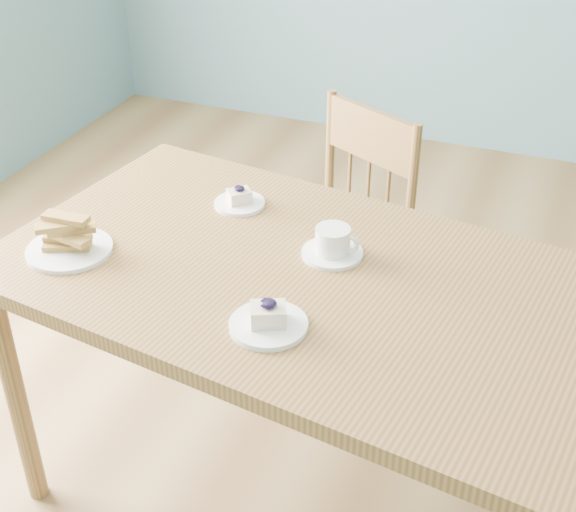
% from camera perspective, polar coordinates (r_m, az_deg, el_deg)
% --- Properties ---
extents(room, '(5.01, 5.01, 2.71)m').
position_cam_1_polar(room, '(1.76, 14.33, 14.02)').
color(room, olive).
rests_on(room, ground).
extents(dining_table, '(1.61, 1.07, 0.81)m').
position_cam_1_polar(dining_table, '(1.98, 1.04, -3.17)').
color(dining_table, olive).
rests_on(dining_table, ground).
extents(dining_chair, '(0.55, 0.54, 0.91)m').
position_cam_1_polar(dining_chair, '(2.72, 3.57, 1.14)').
color(dining_chair, olive).
rests_on(dining_chair, ground).
extents(cheesecake_plate_near, '(0.17, 0.17, 0.07)m').
position_cam_1_polar(cheesecake_plate_near, '(1.75, -1.40, -4.61)').
color(cheesecake_plate_near, white).
rests_on(cheesecake_plate_near, dining_table).
extents(cheesecake_plate_far, '(0.14, 0.14, 0.06)m').
position_cam_1_polar(cheesecake_plate_far, '(2.22, -3.47, 3.98)').
color(cheesecake_plate_far, white).
rests_on(cheesecake_plate_far, dining_table).
extents(coffee_cup, '(0.15, 0.15, 0.08)m').
position_cam_1_polar(coffee_cup, '(1.99, 3.23, 0.85)').
color(coffee_cup, white).
rests_on(coffee_cup, dining_table).
extents(biscotti_plate, '(0.22, 0.22, 0.10)m').
position_cam_1_polar(biscotti_plate, '(2.07, -15.38, 1.06)').
color(biscotti_plate, white).
rests_on(biscotti_plate, dining_table).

